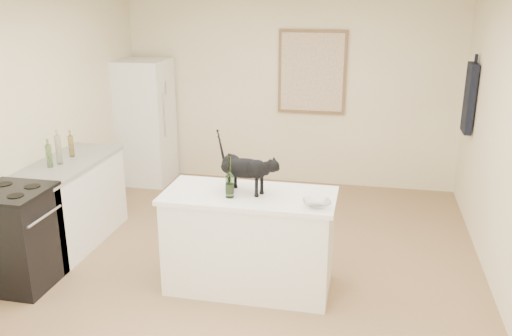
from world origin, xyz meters
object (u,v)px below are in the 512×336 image
Objects in this scene: wine_bottle at (230,178)px; stove at (17,239)px; fridge at (145,122)px; black_cat at (245,171)px; glass_bowl at (317,204)px.

stove is at bearing -171.66° from wine_bottle.
fridge is 3.06× the size of black_cat.
black_cat is 2.42× the size of glass_bowl.
black_cat reaches higher than wine_bottle.
stove is 2.03m from wine_bottle.
glass_bowl is at bearing 4.60° from stove.
wine_bottle reaches higher than stove.
wine_bottle is 0.76m from glass_bowl.
glass_bowl is (0.65, -0.22, -0.17)m from black_cat.
glass_bowl is at bearing -5.08° from wine_bottle.
wine_bottle is at bearing -54.44° from fridge.
black_cat reaches higher than stove.
wine_bottle is at bearing 8.34° from stove.
fridge is at bearing 90.00° from stove.
stove is 0.53× the size of fridge.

